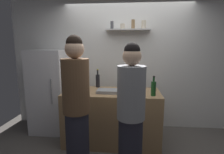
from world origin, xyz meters
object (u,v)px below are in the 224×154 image
Objects in this scene: wine_bottle_green_glass at (153,88)px; wine_bottle_dark_glass at (98,80)px; water_bottle_plastic at (133,83)px; person_brown_jacket at (77,108)px; utensil_holder at (86,88)px; person_grey_hoodie at (131,115)px; refrigerator at (50,91)px; baking_pan at (107,91)px.

wine_bottle_dark_glass reaches higher than wine_bottle_green_glass.
wine_bottle_dark_glass reaches higher than water_bottle_plastic.
person_brown_jacket reaches higher than wine_bottle_green_glass.
person_brown_jacket reaches higher than utensil_holder.
person_brown_jacket reaches higher than person_grey_hoodie.
refrigerator is 4.70× the size of wine_bottle_dark_glass.
person_brown_jacket is (0.89, -1.20, 0.11)m from refrigerator.
water_bottle_plastic is at bearing -6.32° from refrigerator.
baking_pan is 0.20× the size of person_grey_hoodie.
person_brown_jacket is (-0.30, -0.76, -0.03)m from baking_pan.
refrigerator reaches higher than wine_bottle_green_glass.
refrigerator is at bearing 176.21° from wine_bottle_dark_glass.
utensil_holder is 0.63× the size of wine_bottle_dark_glass.
refrigerator is at bearing 153.73° from utensil_holder.
person_grey_hoodie reaches higher than refrigerator.
refrigerator reaches higher than utensil_holder.
wine_bottle_green_glass is (0.73, -0.12, 0.10)m from baking_pan.
utensil_holder is at bearing 173.78° from baking_pan.
person_grey_hoodie is at bearing -47.48° from utensil_holder.
wine_bottle_green_glass is at bearing -51.54° from water_bottle_plastic.
baking_pan is at bearing 170.79° from wine_bottle_green_glass.
wine_bottle_dark_glass is at bearing 66.39° from utensil_holder.
water_bottle_plastic is (0.66, -0.12, -0.02)m from wine_bottle_dark_glass.
refrigerator reaches higher than water_bottle_plastic.
wine_bottle_dark_glass is at bearing -8.79° from person_brown_jacket.
baking_pan is 0.19× the size of person_brown_jacket.
water_bottle_plastic reaches higher than baking_pan.
person_grey_hoodie is at bearing -38.00° from refrigerator.
utensil_holder is (0.81, -0.40, 0.17)m from refrigerator.
refrigerator is 6.55× the size of water_bottle_plastic.
refrigerator is 2.00m from person_grey_hoodie.
wine_bottle_green_glass is at bearing -16.30° from refrigerator.
wine_bottle_green_glass is 0.17× the size of person_brown_jacket.
refrigerator is 1.27m from baking_pan.
water_bottle_plastic is (1.62, -0.18, 0.22)m from refrigerator.
baking_pan is 0.88m from person_grey_hoodie.
person_brown_jacket is at bearing -84.69° from utensil_holder.
wine_bottle_dark_glass is 1.33m from person_grey_hoodie.
person_grey_hoodie is (1.57, -1.23, 0.05)m from refrigerator.
baking_pan is at bearing -20.45° from refrigerator.
refrigerator is 7.42× the size of utensil_holder.
wine_bottle_green_glass reaches higher than utensil_holder.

